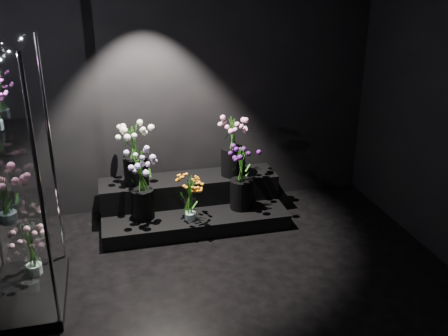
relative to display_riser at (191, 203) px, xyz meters
name	(u,v)px	position (x,y,z in m)	size (l,w,h in m)	color
floor	(243,305)	(0.13, -1.61, -0.18)	(4.00, 4.00, 0.00)	black
wall_back	(194,84)	(0.13, 0.39, 1.22)	(4.00, 4.00, 0.00)	black
wall_front	(403,325)	(0.13, -3.61, 1.22)	(4.00, 4.00, 0.00)	black
display_riser	(191,203)	(0.00, 0.00, 0.00)	(1.93, 0.86, 0.43)	black
display_case	(11,184)	(-1.56, -1.12, 0.87)	(0.57, 0.95, 2.10)	black
bouquet_orange_bells	(190,198)	(-0.07, -0.35, 0.23)	(0.30, 0.30, 0.46)	white
bouquet_lilac	(141,181)	(-0.53, -0.19, 0.40)	(0.37, 0.37, 0.72)	black
bouquet_purple	(241,174)	(0.50, -0.21, 0.38)	(0.38, 0.38, 0.70)	black
bouquet_cream_roses	(135,150)	(-0.56, 0.08, 0.63)	(0.43, 0.43, 0.67)	black
bouquet_pink_roses	(233,143)	(0.49, 0.08, 0.63)	(0.48, 0.48, 0.65)	black
bouquet_case_pink	(5,196)	(-1.58, -1.29, 0.85)	(0.39, 0.39, 0.40)	white
bouquet_case_base_pink	(31,247)	(-1.54, -0.90, 0.18)	(0.34, 0.34, 0.49)	white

